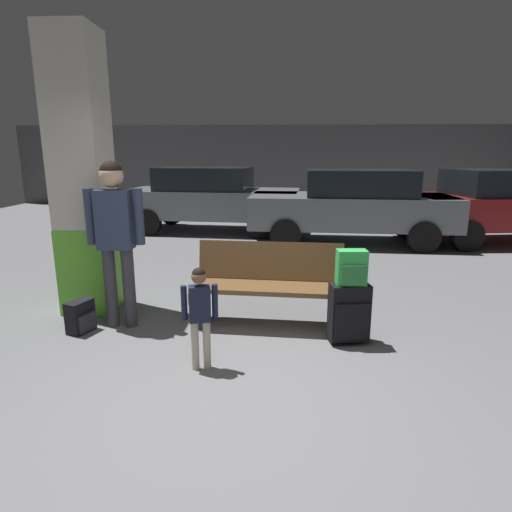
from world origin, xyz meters
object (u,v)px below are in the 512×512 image
(suitcase, at_px, (349,312))
(parked_car_far, at_px, (210,197))
(child, at_px, (200,308))
(backpack_dark_floor, at_px, (81,317))
(structural_pillar, at_px, (83,178))
(parked_car_near, at_px, (352,204))
(bench, at_px, (269,285))
(parked_car_side, at_px, (507,204))
(adult, at_px, (115,227))
(backpack_bright, at_px, (352,268))

(suitcase, xyz_separation_m, parked_car_far, (-2.30, 6.18, 0.48))
(child, distance_m, backpack_dark_floor, 1.62)
(structural_pillar, relative_size, parked_car_near, 0.75)
(bench, bearing_deg, structural_pillar, 169.38)
(suitcase, relative_size, parked_car_side, 0.14)
(adult, bearing_deg, parked_car_side, 36.76)
(backpack_bright, height_order, backpack_dark_floor, backpack_bright)
(parked_car_far, bearing_deg, suitcase, -69.61)
(suitcase, height_order, parked_car_far, parked_car_far)
(backpack_dark_floor, bearing_deg, parked_car_far, 85.62)
(structural_pillar, bearing_deg, parked_car_far, 83.34)
(backpack_dark_floor, xyz_separation_m, parked_car_side, (6.84, 5.01, 0.64))
(child, height_order, backpack_dark_floor, child)
(backpack_bright, xyz_separation_m, child, (-1.36, -0.58, -0.21))
(bench, distance_m, parked_car_near, 4.78)
(adult, xyz_separation_m, parked_car_near, (3.23, 4.60, -0.28))
(bench, height_order, parked_car_far, parked_car_far)
(bench, xyz_separation_m, suitcase, (0.80, -0.45, -0.12))
(adult, relative_size, parked_car_far, 0.41)
(bench, xyz_separation_m, backpack_dark_floor, (-1.96, -0.31, -0.28))
(parked_car_side, bearing_deg, bench, -136.04)
(child, bearing_deg, backpack_dark_floor, 152.50)
(child, height_order, adult, adult)
(structural_pillar, xyz_separation_m, bench, (2.12, -0.40, -1.12))
(adult, xyz_separation_m, backpack_dark_floor, (-0.37, -0.18, -0.92))
(backpack_dark_floor, xyz_separation_m, parked_car_near, (3.61, 4.78, 0.64))
(backpack_bright, xyz_separation_m, parked_car_side, (4.08, 5.16, 0.03))
(bench, bearing_deg, suitcase, -29.62)
(bench, relative_size, child, 1.79)
(suitcase, relative_size, parked_car_far, 0.14)
(child, xyz_separation_m, parked_car_side, (5.44, 5.74, 0.24))
(suitcase, height_order, child, child)
(suitcase, distance_m, parked_car_near, 5.02)
(parked_car_far, distance_m, parked_car_near, 3.38)
(bench, relative_size, adult, 0.93)
(parked_car_far, bearing_deg, child, -82.13)
(structural_pillar, height_order, parked_car_near, structural_pillar)
(suitcase, bearing_deg, bench, 150.38)
(child, bearing_deg, adult, 138.48)
(structural_pillar, bearing_deg, suitcase, -16.25)
(suitcase, relative_size, adult, 0.34)
(bench, relative_size, backpack_bright, 4.81)
(backpack_bright, distance_m, parked_car_far, 6.59)
(structural_pillar, height_order, parked_car_side, structural_pillar)
(backpack_bright, height_order, parked_car_side, parked_car_side)
(bench, bearing_deg, child, -118.73)
(parked_car_near, bearing_deg, backpack_bright, -99.75)
(parked_car_near, bearing_deg, suitcase, -99.74)
(backpack_dark_floor, bearing_deg, suitcase, -3.04)
(suitcase, bearing_deg, parked_car_far, 110.39)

